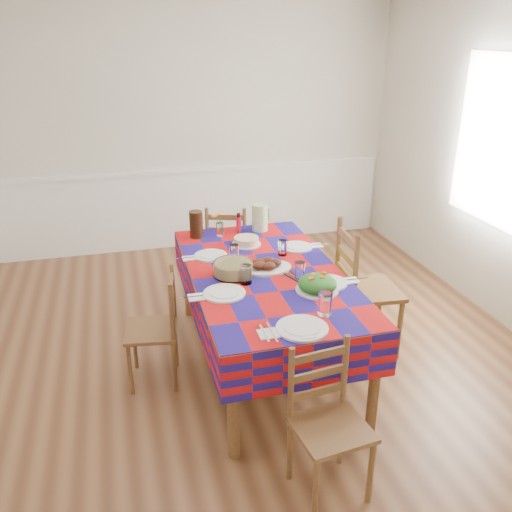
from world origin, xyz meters
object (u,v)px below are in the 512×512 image
(tea_pitcher, at_px, (196,224))
(chair_left, at_px, (157,329))
(chair_near, at_px, (328,424))
(green_pitcher, at_px, (260,217))
(chair_far, at_px, (228,250))
(chair_right, at_px, (363,290))
(meat_platter, at_px, (266,265))
(dining_table, at_px, (265,282))

(tea_pitcher, height_order, chair_left, tea_pitcher)
(tea_pitcher, height_order, chair_near, tea_pitcher)
(green_pitcher, bearing_deg, chair_far, 115.73)
(green_pitcher, distance_m, chair_near, 2.15)
(green_pitcher, xyz_separation_m, tea_pitcher, (-0.55, -0.03, -0.00))
(chair_right, bearing_deg, chair_near, 152.58)
(meat_platter, relative_size, chair_left, 0.44)
(chair_left, relative_size, chair_right, 0.80)
(chair_far, height_order, chair_left, chair_far)
(meat_platter, distance_m, chair_far, 1.27)
(chair_far, bearing_deg, chair_left, 76.16)
(chair_right, bearing_deg, dining_table, 95.06)
(meat_platter, bearing_deg, dining_table, -113.05)
(dining_table, distance_m, chair_far, 1.27)
(dining_table, relative_size, green_pitcher, 8.53)
(meat_platter, bearing_deg, green_pitcher, 77.91)
(chair_left, distance_m, chair_right, 1.58)
(tea_pitcher, relative_size, chair_far, 0.25)
(tea_pitcher, distance_m, chair_near, 2.14)
(meat_platter, bearing_deg, tea_pitcher, 116.08)
(chair_left, xyz_separation_m, chair_right, (1.58, 0.01, 0.10))
(meat_platter, xyz_separation_m, chair_far, (-0.03, 1.22, -0.36))
(chair_far, distance_m, chair_left, 1.48)
(dining_table, bearing_deg, chair_left, -179.58)
(green_pitcher, distance_m, chair_left, 1.38)
(meat_platter, height_order, chair_right, chair_right)
(chair_near, bearing_deg, chair_far, 83.06)
(chair_far, bearing_deg, meat_platter, 109.33)
(green_pitcher, height_order, chair_far, green_pitcher)
(tea_pitcher, bearing_deg, chair_left, -117.70)
(dining_table, bearing_deg, chair_right, 0.29)
(dining_table, bearing_deg, green_pitcher, 77.43)
(chair_far, bearing_deg, chair_near, 108.22)
(chair_far, bearing_deg, green_pitcher, 133.77)
(chair_near, xyz_separation_m, chair_right, (0.79, 1.25, 0.09))
(chair_far, height_order, chair_right, chair_right)
(dining_table, height_order, chair_right, chair_right)
(dining_table, relative_size, chair_left, 2.35)
(meat_platter, distance_m, chair_near, 1.34)
(meat_platter, relative_size, chair_near, 0.43)
(meat_platter, relative_size, chair_right, 0.35)
(tea_pitcher, bearing_deg, dining_table, -65.73)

